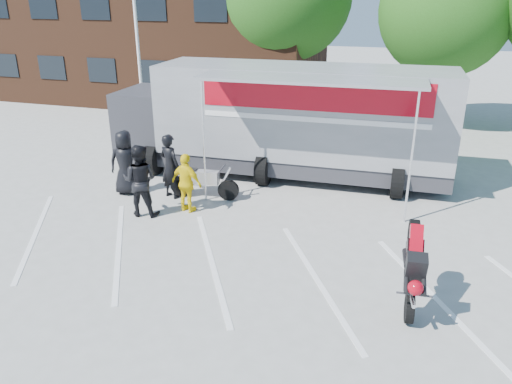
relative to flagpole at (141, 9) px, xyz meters
The scene contains 12 objects.
ground 12.83m from the flagpole, 58.02° to the right, with size 100.00×100.00×0.00m, color #ABABA6.
parking_bay_lines 12.06m from the flagpole, 55.25° to the right, with size 18.00×5.00×0.01m, color white.
office_building 8.97m from the flagpole, 115.15° to the left, with size 18.00×8.00×7.00m, color #4D2A18.
flagpole is the anchor object (origin of this frame).
tree_mid 12.31m from the flagpole, 23.97° to the left, with size 5.44×5.44×7.68m.
transporter_truck 8.79m from the flagpole, 23.35° to the right, with size 11.19×5.39×3.56m, color gray, non-canonical shape.
parked_motorcycle 8.91m from the flagpole, 48.99° to the right, with size 0.70×2.09×1.10m, color #AFAFB4, non-canonical shape.
stunt_bike_rider 15.05m from the flagpole, 41.13° to the right, with size 0.77×1.63×1.92m, color black, non-canonical shape.
spectator_leather_a 7.57m from the flagpole, 67.43° to the right, with size 0.95×0.62×1.94m, color black.
spectator_leather_b 8.03m from the flagpole, 56.27° to the right, with size 0.70×0.46×1.92m, color black.
spectator_leather_c 8.98m from the flagpole, 62.91° to the right, with size 0.96×0.75×1.98m, color black.
spectator_hivis 9.13m from the flagpole, 54.17° to the right, with size 0.97×0.41×1.66m, color yellow.
Camera 1 is at (4.11, -8.08, 5.67)m, focal length 35.00 mm.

